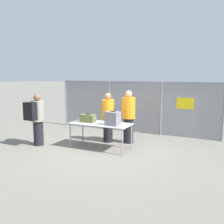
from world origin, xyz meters
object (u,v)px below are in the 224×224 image
inspection_table (101,125)px  security_worker_near (108,117)px  security_worker_far (129,116)px  utility_trailer (157,116)px  suitcase_grey (113,118)px  traveler_hooded (36,118)px  suitcase_olive (88,118)px

inspection_table → security_worker_near: 0.79m
security_worker_far → utility_trailer: security_worker_far is taller
suitcase_grey → traveler_hooded: 2.47m
inspection_table → security_worker_near: bearing=99.9°
suitcase_grey → security_worker_far: (0.07, 1.06, -0.08)m
traveler_hooded → suitcase_grey: bearing=26.3°
traveler_hooded → security_worker_far: bearing=46.6°
security_worker_near → utility_trailer: bearing=-116.2°
security_worker_near → utility_trailer: 3.63m
suitcase_olive → suitcase_grey: size_ratio=1.10×
suitcase_grey → utility_trailer: 4.44m
suitcase_olive → security_worker_near: (0.31, 0.77, -0.05)m
traveler_hooded → security_worker_near: same height
security_worker_near → utility_trailer: size_ratio=0.38×
suitcase_grey → utility_trailer: bearing=88.3°
suitcase_grey → security_worker_far: security_worker_far is taller
suitcase_grey → security_worker_far: size_ratio=0.25×
traveler_hooded → security_worker_near: size_ratio=1.00×
suitcase_grey → utility_trailer: suitcase_grey is taller
suitcase_grey → security_worker_near: bearing=124.2°
suitcase_grey → security_worker_far: 1.06m
inspection_table → security_worker_far: 1.10m
inspection_table → suitcase_grey: 0.53m
suitcase_olive → security_worker_far: 1.37m
security_worker_far → utility_trailer: (0.06, 3.34, -0.51)m
inspection_table → utility_trailer: size_ratio=0.43×
traveler_hooded → security_worker_far: (2.49, 1.56, -0.01)m
inspection_table → utility_trailer: 4.34m
suitcase_olive → traveler_hooded: size_ratio=0.29×
security_worker_far → suitcase_olive: bearing=54.8°
traveler_hooded → security_worker_near: bearing=51.6°
traveler_hooded → security_worker_near: 2.29m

